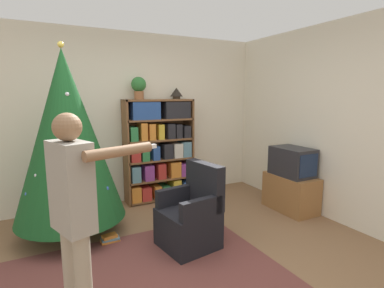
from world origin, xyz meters
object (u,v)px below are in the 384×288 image
Objects in this scene: television at (292,162)px; table_lamp at (176,93)px; bookshelf at (160,149)px; armchair at (191,218)px; christmas_tree at (67,137)px; standing_person at (74,210)px; potted_plant at (139,86)px.

table_lamp is at bearing 132.80° from television.
bookshelf is 0.93m from table_lamp.
table_lamp is at bearing 152.23° from armchair.
table_lamp is (-1.22, 1.31, 0.98)m from television.
television reaches higher than armchair.
christmas_tree reaches higher than bookshelf.
bookshelf is 1.60m from christmas_tree.
standing_person reaches higher than armchair.
television is at bearing 89.96° from standing_person.
armchair is at bearing -87.70° from potted_plant.
television is 0.26× the size of christmas_tree.
standing_person is 3.07m from table_lamp.
christmas_tree is at bearing 157.02° from standing_person.
television is at bearing -40.81° from bookshelf.
television is at bearing 89.92° from armchair.
christmas_tree is at bearing -157.63° from table_lamp.
armchair is at bearing -99.24° from bookshelf.
potted_plant is (-0.06, 1.58, 1.47)m from armchair.
potted_plant is at bearing 180.00° from table_lamp.
television is at bearing -35.71° from potted_plant.
armchair is at bearing -109.11° from table_lamp.
table_lamp reaches higher than bookshelf.
bookshelf is at bearing -2.00° from potted_plant.
christmas_tree is at bearing -153.93° from bookshelf.
christmas_tree is 1.44× the size of standing_person.
christmas_tree reaches higher than television.
table_lamp is at bearing 2.18° from bookshelf.
television is 2.93× the size of table_lamp.
armchair is 1.60m from standing_person.
christmas_tree is at bearing 168.03° from television.
potted_plant is (1.08, 0.70, 0.60)m from christmas_tree.
bookshelf is 1.03m from potted_plant.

